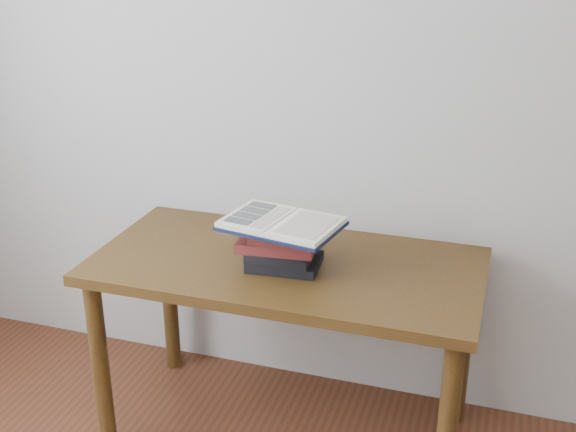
% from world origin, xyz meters
% --- Properties ---
extents(desk, '(1.29, 0.65, 0.69)m').
position_xyz_m(desk, '(-0.06, 1.38, 0.59)').
color(desk, '#492F12').
rests_on(desk, ground).
extents(book_stack, '(0.28, 0.19, 0.15)m').
position_xyz_m(book_stack, '(-0.06, 1.34, 0.77)').
color(book_stack, black).
rests_on(book_stack, desk).
extents(open_book, '(0.40, 0.31, 0.03)m').
position_xyz_m(open_book, '(-0.05, 1.31, 0.86)').
color(open_book, black).
rests_on(open_book, book_stack).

